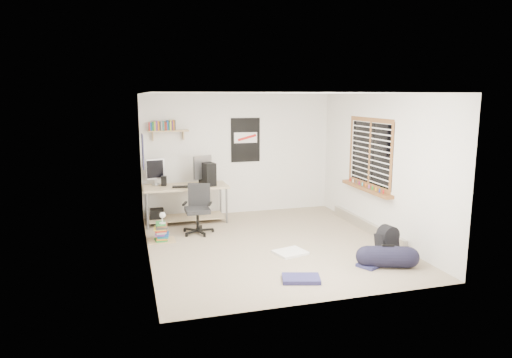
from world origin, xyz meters
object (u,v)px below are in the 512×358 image
object	(u,v)px
office_chair	(197,207)
book_stack	(162,233)
duffel_bag	(387,258)
backpack	(387,246)
desk	(186,204)

from	to	relation	value
office_chair	book_stack	size ratio (longest dim) A/B	1.94
office_chair	duffel_bag	xyz separation A→B (m)	(2.40, -2.42, -0.35)
backpack	book_stack	world-z (taller)	backpack
book_stack	backpack	bearing A→B (deg)	-29.63
desk	duffel_bag	xyz separation A→B (m)	(2.50, -3.22, -0.22)
book_stack	office_chair	bearing A→B (deg)	22.63
office_chair	duffel_bag	size ratio (longest dim) A/B	1.46
duffel_bag	book_stack	world-z (taller)	duffel_bag
office_chair	book_stack	xyz separation A→B (m)	(-0.67, -0.28, -0.34)
office_chair	book_stack	distance (m)	0.80
duffel_bag	backpack	bearing A→B (deg)	78.74
desk	backpack	world-z (taller)	desk
desk	office_chair	size ratio (longest dim) A/B	1.81
office_chair	backpack	world-z (taller)	office_chair
office_chair	backpack	bearing A→B (deg)	-19.62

